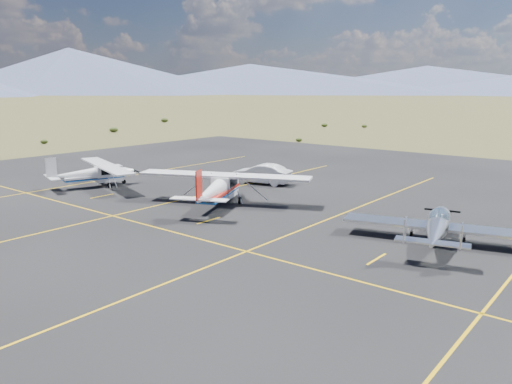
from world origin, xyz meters
TOP-DOWN VIEW (x-y plane):
  - ground at (0.00, 0.00)m, footprint 1600.00×1600.00m
  - apron at (0.00, 7.00)m, footprint 72.00×72.00m
  - aircraft_low_wing at (0.92, -4.94)m, footprint 7.22×9.85m
  - aircraft_cessna at (0.08, 9.51)m, footprint 8.93×11.73m
  - aircraft_plain at (-1.34, 21.98)m, footprint 7.11×10.23m
  - sedan at (8.24, 12.27)m, footprint 2.87×5.28m

SIDE VIEW (x-z plane):
  - ground at x=0.00m, z-range 0.00..0.00m
  - apron at x=0.00m, z-range -0.01..0.01m
  - sedan at x=8.24m, z-range 0.01..1.66m
  - aircraft_low_wing at x=0.92m, z-range -0.05..2.09m
  - aircraft_plain at x=-1.34m, z-range -0.15..2.48m
  - aircraft_cessna at x=0.08m, z-range -0.17..2.91m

